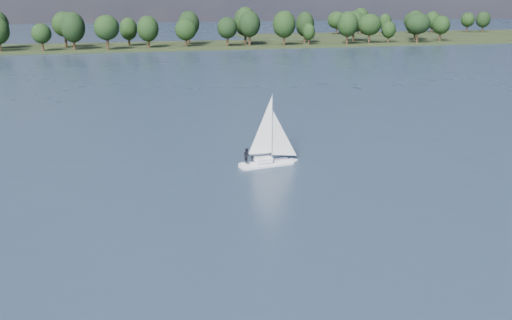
# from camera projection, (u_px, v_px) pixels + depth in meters

# --- Properties ---
(ground) EXTENTS (700.00, 700.00, 0.00)m
(ground) POSITION_uv_depth(u_px,v_px,m) (192.00, 90.00, 119.22)
(ground) COLOR #233342
(ground) RESTS_ON ground
(far_shore) EXTENTS (660.00, 40.00, 1.50)m
(far_shore) POSITION_uv_depth(u_px,v_px,m) (146.00, 47.00, 223.16)
(far_shore) COLOR black
(far_shore) RESTS_ON ground
(far_shore_back) EXTENTS (220.00, 30.00, 1.40)m
(far_shore_back) POSITION_uv_depth(u_px,v_px,m) (438.00, 34.00, 308.24)
(far_shore_back) COLOR black
(far_shore_back) RESTS_ON ground
(sailboat) EXTENTS (6.74, 2.81, 8.61)m
(sailboat) POSITION_uv_depth(u_px,v_px,m) (266.00, 145.00, 64.42)
(sailboat) COLOR white
(sailboat) RESTS_ON ground
(treeline) EXTENTS (562.14, 73.29, 17.78)m
(treeline) POSITION_uv_depth(u_px,v_px,m) (131.00, 27.00, 216.09)
(treeline) COLOR black
(treeline) RESTS_ON ground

